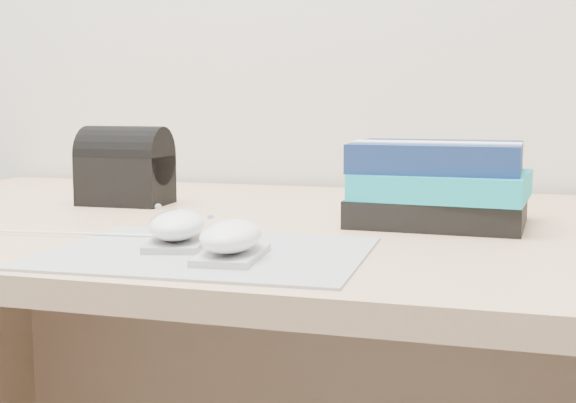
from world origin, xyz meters
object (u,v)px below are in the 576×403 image
(mouse_rear, at_px, (177,228))
(book_stack, at_px, (439,184))
(mouse_front, at_px, (231,239))
(pouch, at_px, (125,167))
(desk, at_px, (369,380))

(mouse_rear, distance_m, book_stack, 0.36)
(mouse_front, xyz_separation_m, book_stack, (0.17, 0.30, 0.03))
(mouse_front, xyz_separation_m, pouch, (-0.31, 0.36, 0.04))
(desk, bearing_deg, mouse_rear, -118.35)
(mouse_rear, xyz_separation_m, mouse_front, (0.08, -0.05, -0.00))
(mouse_rear, relative_size, pouch, 0.91)
(mouse_front, bearing_deg, book_stack, 59.99)
(mouse_front, bearing_deg, desk, 77.22)
(mouse_rear, bearing_deg, book_stack, 44.71)
(desk, relative_size, mouse_front, 14.38)
(mouse_rear, xyz_separation_m, book_stack, (0.25, 0.25, 0.03))
(book_stack, height_order, pouch, pouch)
(mouse_front, bearing_deg, pouch, 130.60)
(mouse_front, height_order, pouch, pouch)
(mouse_front, relative_size, pouch, 0.85)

